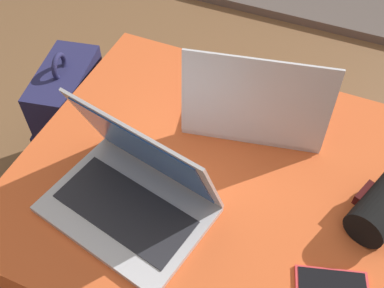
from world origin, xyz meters
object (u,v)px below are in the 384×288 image
object	(u,v)px
laptop_far	(255,106)
wrist_brace	(383,206)
backpack	(74,123)
cell_phone	(332,286)
laptop_near	(133,190)

from	to	relation	value
laptop_far	wrist_brace	xyz separation A→B (m)	(0.36, -0.18, -0.01)
backpack	wrist_brace	size ratio (longest dim) A/B	2.61
wrist_brace	laptop_far	bearing A→B (deg)	153.53
laptop_far	cell_phone	size ratio (longest dim) A/B	2.45
laptop_far	cell_phone	xyz separation A→B (m)	(0.30, -0.38, -0.05)
cell_phone	backpack	distance (m)	1.02
laptop_far	wrist_brace	bearing A→B (deg)	141.87
laptop_near	laptop_far	size ratio (longest dim) A/B	1.02
laptop_near	backpack	xyz separation A→B (m)	(-0.45, 0.34, -0.31)
laptop_near	cell_phone	size ratio (longest dim) A/B	2.49
laptop_near	backpack	world-z (taller)	laptop_near
laptop_far	backpack	distance (m)	0.69
laptop_near	cell_phone	distance (m)	0.47
wrist_brace	cell_phone	bearing A→B (deg)	-106.58
laptop_far	cell_phone	bearing A→B (deg)	116.16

